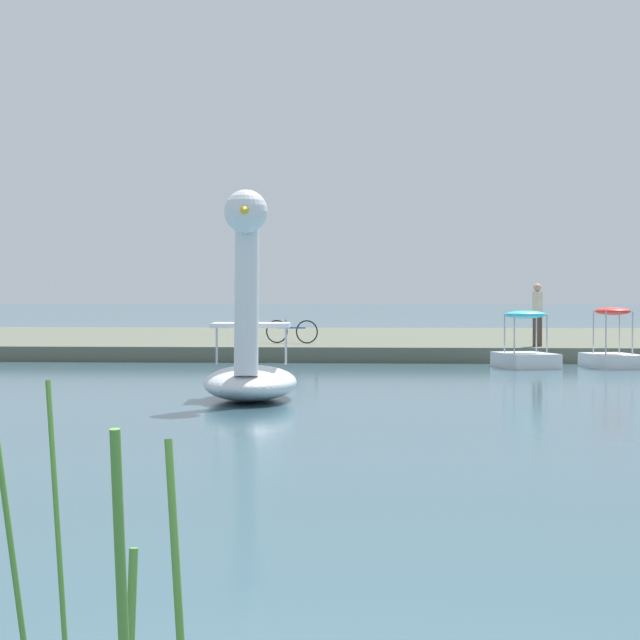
{
  "coord_description": "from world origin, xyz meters",
  "views": [
    {
      "loc": [
        0.27,
        -4.08,
        1.82
      ],
      "look_at": [
        -1.5,
        21.41,
        1.32
      ],
      "focal_mm": 67.81,
      "sensor_mm": 36.0,
      "label": 1
    }
  ],
  "objects_px": {
    "person_on_path": "(537,313)",
    "pedal_boat_red": "(613,351)",
    "swan_boat": "(250,355)",
    "bicycle_parked": "(292,331)",
    "pedal_boat_cyan": "(525,352)"
  },
  "relations": [
    {
      "from": "pedal_boat_cyan",
      "to": "pedal_boat_red",
      "type": "xyz_separation_m",
      "value": [
        2.22,
        0.21,
        0.03
      ]
    },
    {
      "from": "pedal_boat_cyan",
      "to": "bicycle_parked",
      "type": "relative_size",
      "value": 1.35
    },
    {
      "from": "swan_boat",
      "to": "bicycle_parked",
      "type": "height_order",
      "value": "swan_boat"
    },
    {
      "from": "swan_boat",
      "to": "person_on_path",
      "type": "bearing_deg",
      "value": 63.98
    },
    {
      "from": "pedal_boat_cyan",
      "to": "pedal_boat_red",
      "type": "height_order",
      "value": "pedal_boat_red"
    },
    {
      "from": "swan_boat",
      "to": "pedal_boat_red",
      "type": "xyz_separation_m",
      "value": [
        7.98,
        10.35,
        -0.38
      ]
    },
    {
      "from": "swan_boat",
      "to": "pedal_boat_cyan",
      "type": "distance_m",
      "value": 11.67
    },
    {
      "from": "swan_boat",
      "to": "person_on_path",
      "type": "height_order",
      "value": "swan_boat"
    },
    {
      "from": "person_on_path",
      "to": "bicycle_parked",
      "type": "height_order",
      "value": "person_on_path"
    },
    {
      "from": "person_on_path",
      "to": "pedal_boat_red",
      "type": "bearing_deg",
      "value": -59.42
    },
    {
      "from": "person_on_path",
      "to": "bicycle_parked",
      "type": "relative_size",
      "value": 1.1
    },
    {
      "from": "person_on_path",
      "to": "pedal_boat_cyan",
      "type": "bearing_deg",
      "value": -101.93
    },
    {
      "from": "person_on_path",
      "to": "bicycle_parked",
      "type": "xyz_separation_m",
      "value": [
        -7.02,
        1.76,
        -0.59
      ]
    },
    {
      "from": "person_on_path",
      "to": "swan_boat",
      "type": "bearing_deg",
      "value": -116.02
    },
    {
      "from": "pedal_boat_red",
      "to": "pedal_boat_cyan",
      "type": "bearing_deg",
      "value": -174.67
    }
  ]
}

